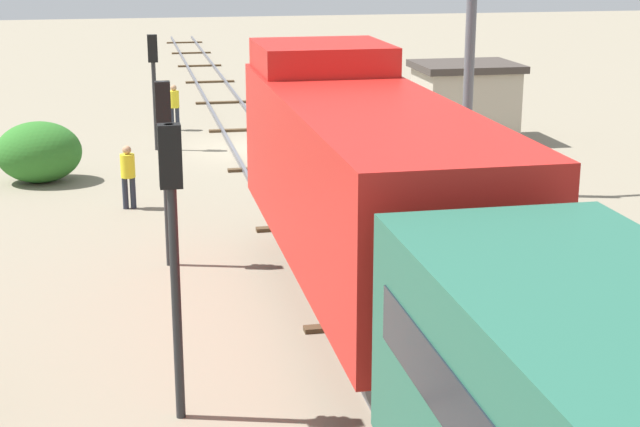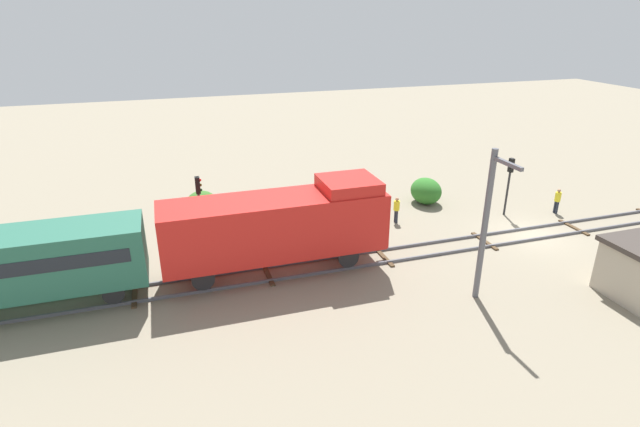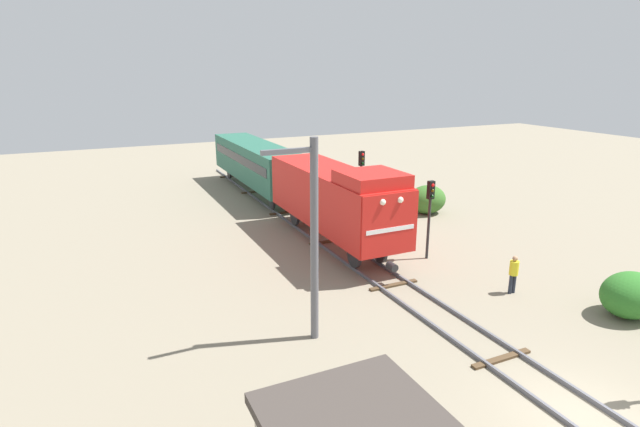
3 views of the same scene
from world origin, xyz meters
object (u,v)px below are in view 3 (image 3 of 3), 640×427
at_px(locomotive, 335,197).
at_px(catenary_mast, 313,236).
at_px(worker_by_signal, 514,272).
at_px(passenger_car_leading, 256,161).
at_px(traffic_signal_mid, 430,205).
at_px(traffic_signal_far, 361,173).

bearing_deg(locomotive, catenary_mast, -121.47).
height_order(locomotive, worker_by_signal, locomotive).
xyz_separation_m(passenger_car_leading, traffic_signal_mid, (3.40, -17.00, 0.29)).
xyz_separation_m(passenger_car_leading, catenary_mast, (-5.07, -21.61, 1.32)).
bearing_deg(traffic_signal_far, worker_by_signal, -87.15).
bearing_deg(locomotive, traffic_signal_mid, -47.18).
height_order(locomotive, traffic_signal_far, locomotive).
distance_m(locomotive, catenary_mast, 9.77).
relative_size(traffic_signal_mid, worker_by_signal, 2.37).
height_order(traffic_signal_far, catenary_mast, catenary_mast).
height_order(passenger_car_leading, worker_by_signal, passenger_car_leading).
bearing_deg(passenger_car_leading, traffic_signal_mid, -78.69).
relative_size(locomotive, passenger_car_leading, 0.83).
relative_size(locomotive, traffic_signal_mid, 2.88).
distance_m(traffic_signal_far, worker_by_signal, 12.26).
bearing_deg(worker_by_signal, traffic_signal_far, -31.77).
height_order(traffic_signal_mid, worker_by_signal, traffic_signal_mid).
xyz_separation_m(locomotive, passenger_car_leading, (0.00, 13.34, -0.25)).
bearing_deg(catenary_mast, traffic_signal_far, 53.67).
height_order(worker_by_signal, catenary_mast, catenary_mast).
bearing_deg(traffic_signal_mid, traffic_signal_far, 88.40).
distance_m(worker_by_signal, catenary_mast, 9.70).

